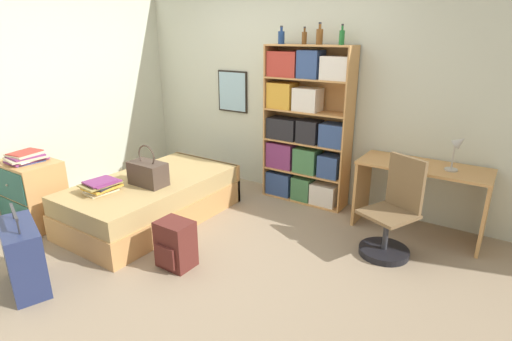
% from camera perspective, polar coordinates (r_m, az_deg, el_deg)
% --- Properties ---
extents(ground_plane, '(14.00, 14.00, 0.00)m').
position_cam_1_polar(ground_plane, '(4.14, -7.69, -9.20)').
color(ground_plane, gray).
extents(wall_back, '(10.00, 0.09, 2.60)m').
position_cam_1_polar(wall_back, '(5.01, 4.04, 11.56)').
color(wall_back, beige).
rests_on(wall_back, ground_plane).
extents(wall_left, '(0.06, 10.00, 2.60)m').
position_cam_1_polar(wall_left, '(5.38, -26.14, 10.22)').
color(wall_left, beige).
rests_on(wall_left, ground_plane).
extents(bed, '(1.02, 1.86, 0.46)m').
position_cam_1_polar(bed, '(4.52, -14.44, -3.97)').
color(bed, tan).
rests_on(bed, ground_plane).
extents(handbag, '(0.39, 0.22, 0.42)m').
position_cam_1_polar(handbag, '(4.24, -15.18, -0.33)').
color(handbag, '#47382D').
rests_on(handbag, bed).
extents(book_stack_on_bed, '(0.29, 0.37, 0.12)m').
position_cam_1_polar(book_stack_on_bed, '(4.22, -21.21, -2.02)').
color(book_stack_on_bed, beige).
rests_on(book_stack_on_bed, bed).
extents(suitcase, '(0.64, 0.43, 0.67)m').
position_cam_1_polar(suitcase, '(3.73, -30.28, -10.56)').
color(suitcase, navy).
rests_on(suitcase, ground_plane).
extents(dresser, '(0.63, 0.46, 0.70)m').
position_cam_1_polar(dresser, '(4.82, -29.26, -2.86)').
color(dresser, tan).
rests_on(dresser, ground_plane).
extents(magazine_pile_on_dresser, '(0.33, 0.38, 0.11)m').
position_cam_1_polar(magazine_pile_on_dresser, '(4.69, -30.03, 1.67)').
color(magazine_pile_on_dresser, '#334C84').
rests_on(magazine_pile_on_dresser, dresser).
extents(bookcase, '(1.02, 0.31, 1.83)m').
position_cam_1_polar(bookcase, '(4.72, 6.83, 5.78)').
color(bookcase, tan).
rests_on(bookcase, ground_plane).
extents(bottle_green, '(0.07, 0.07, 0.20)m').
position_cam_1_polar(bottle_green, '(4.73, 3.64, 18.49)').
color(bottle_green, navy).
rests_on(bottle_green, bookcase).
extents(bottle_brown, '(0.06, 0.06, 0.18)m').
position_cam_1_polar(bottle_brown, '(4.67, 6.92, 18.34)').
color(bottle_brown, brown).
rests_on(bottle_brown, bookcase).
extents(bottle_clear, '(0.07, 0.07, 0.23)m').
position_cam_1_polar(bottle_clear, '(4.52, 9.06, 18.43)').
color(bottle_clear, brown).
rests_on(bottle_clear, bookcase).
extents(bottle_blue, '(0.06, 0.06, 0.21)m').
position_cam_1_polar(bottle_blue, '(4.46, 12.17, 18.15)').
color(bottle_blue, '#1E6B2D').
rests_on(bottle_blue, bookcase).
extents(desk, '(1.23, 0.53, 0.72)m').
position_cam_1_polar(desk, '(4.31, 22.52, -2.01)').
color(desk, tan).
rests_on(desk, ground_plane).
extents(desk_lamp, '(0.17, 0.12, 0.36)m').
position_cam_1_polar(desk_lamp, '(4.13, 26.91, 2.99)').
color(desk_lamp, '#ADA89E').
rests_on(desk_lamp, desk).
extents(desk_chair, '(0.55, 0.55, 0.92)m').
position_cam_1_polar(desk_chair, '(3.88, 18.70, -7.29)').
color(desk_chair, black).
rests_on(desk_chair, ground_plane).
extents(backpack, '(0.31, 0.27, 0.42)m').
position_cam_1_polar(backpack, '(3.60, -11.45, -10.30)').
color(backpack, '#56231E').
rests_on(backpack, ground_plane).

